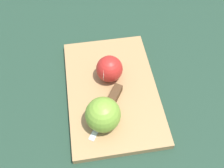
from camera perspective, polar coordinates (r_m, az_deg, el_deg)
name	(u,v)px	position (r m, az deg, el deg)	size (l,w,h in m)	color
ground_plane	(112,92)	(0.71, 0.00, -1.84)	(4.00, 4.00, 0.00)	#1E3828
cutting_board	(112,90)	(0.70, 0.00, -1.40)	(0.36, 0.24, 0.02)	#A37A4C
apple_half_left	(109,69)	(0.69, -0.72, 3.30)	(0.07, 0.07, 0.07)	red
apple_half_right	(103,115)	(0.60, -1.95, -6.67)	(0.08, 0.08, 0.08)	olive
knife	(111,99)	(0.66, -0.12, -3.31)	(0.14, 0.10, 0.02)	silver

